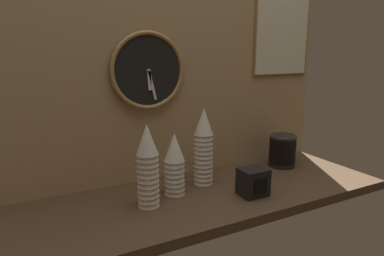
{
  "coord_description": "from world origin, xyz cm",
  "views": [
    {
      "loc": [
        -69.56,
        -118.18,
        59.38
      ],
      "look_at": [
        -5.01,
        4.0,
        27.85
      ],
      "focal_mm": 32.0,
      "sensor_mm": 36.0,
      "label": 1
    }
  ],
  "objects_px": {
    "cup_stack_center": "(175,164)",
    "bowl_stack_far_right": "(282,150)",
    "menu_board": "(282,28)",
    "napkin_dispenser": "(253,182)",
    "cup_stack_center_right": "(204,147)",
    "cup_stack_center_left": "(148,166)",
    "wall_clock": "(148,71)"
  },
  "relations": [
    {
      "from": "cup_stack_center",
      "to": "bowl_stack_far_right",
      "type": "height_order",
      "value": "cup_stack_center"
    },
    {
      "from": "menu_board",
      "to": "napkin_dispenser",
      "type": "bearing_deg",
      "value": -140.62
    },
    {
      "from": "cup_stack_center_right",
      "to": "menu_board",
      "type": "relative_size",
      "value": 0.69
    },
    {
      "from": "cup_stack_center_left",
      "to": "wall_clock",
      "type": "bearing_deg",
      "value": 66.91
    },
    {
      "from": "cup_stack_center_right",
      "to": "cup_stack_center_left",
      "type": "height_order",
      "value": "cup_stack_center_right"
    },
    {
      "from": "bowl_stack_far_right",
      "to": "napkin_dispenser",
      "type": "bearing_deg",
      "value": -148.21
    },
    {
      "from": "wall_clock",
      "to": "menu_board",
      "type": "relative_size",
      "value": 0.68
    },
    {
      "from": "cup_stack_center_right",
      "to": "cup_stack_center_left",
      "type": "relative_size",
      "value": 1.06
    },
    {
      "from": "menu_board",
      "to": "cup_stack_center_right",
      "type": "bearing_deg",
      "value": -164.96
    },
    {
      "from": "cup_stack_center",
      "to": "napkin_dispenser",
      "type": "bearing_deg",
      "value": -29.81
    },
    {
      "from": "cup_stack_center_left",
      "to": "napkin_dispenser",
      "type": "height_order",
      "value": "cup_stack_center_left"
    },
    {
      "from": "cup_stack_center_right",
      "to": "bowl_stack_far_right",
      "type": "xyz_separation_m",
      "value": [
        0.48,
        0.01,
        -0.09
      ]
    },
    {
      "from": "cup_stack_center_right",
      "to": "napkin_dispenser",
      "type": "relative_size",
      "value": 3.01
    },
    {
      "from": "cup_stack_center",
      "to": "cup_stack_center_right",
      "type": "bearing_deg",
      "value": 15.9
    },
    {
      "from": "cup_stack_center_left",
      "to": "napkin_dispenser",
      "type": "distance_m",
      "value": 0.45
    },
    {
      "from": "menu_board",
      "to": "napkin_dispenser",
      "type": "relative_size",
      "value": 4.34
    },
    {
      "from": "napkin_dispenser",
      "to": "cup_stack_center_right",
      "type": "bearing_deg",
      "value": 119.52
    },
    {
      "from": "cup_stack_center_right",
      "to": "menu_board",
      "type": "distance_m",
      "value": 0.79
    },
    {
      "from": "menu_board",
      "to": "napkin_dispenser",
      "type": "distance_m",
      "value": 0.86
    },
    {
      "from": "bowl_stack_far_right",
      "to": "cup_stack_center",
      "type": "bearing_deg",
      "value": -174.56
    },
    {
      "from": "bowl_stack_far_right",
      "to": "wall_clock",
      "type": "height_order",
      "value": "wall_clock"
    },
    {
      "from": "wall_clock",
      "to": "menu_board",
      "type": "height_order",
      "value": "menu_board"
    },
    {
      "from": "napkin_dispenser",
      "to": "menu_board",
      "type": "bearing_deg",
      "value": 39.38
    },
    {
      "from": "wall_clock",
      "to": "bowl_stack_far_right",
      "type": "bearing_deg",
      "value": -10.52
    },
    {
      "from": "cup_stack_center_left",
      "to": "bowl_stack_far_right",
      "type": "height_order",
      "value": "cup_stack_center_left"
    },
    {
      "from": "cup_stack_center_left",
      "to": "wall_clock",
      "type": "distance_m",
      "value": 0.43
    },
    {
      "from": "cup_stack_center",
      "to": "wall_clock",
      "type": "xyz_separation_m",
      "value": [
        -0.03,
        0.19,
        0.37
      ]
    },
    {
      "from": "cup_stack_center",
      "to": "wall_clock",
      "type": "relative_size",
      "value": 0.78
    },
    {
      "from": "cup_stack_center",
      "to": "wall_clock",
      "type": "distance_m",
      "value": 0.42
    },
    {
      "from": "cup_stack_center_left",
      "to": "bowl_stack_far_right",
      "type": "bearing_deg",
      "value": 8.45
    },
    {
      "from": "cup_stack_center_right",
      "to": "bowl_stack_far_right",
      "type": "relative_size",
      "value": 2.06
    },
    {
      "from": "wall_clock",
      "to": "cup_stack_center_left",
      "type": "bearing_deg",
      "value": -113.09
    }
  ]
}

